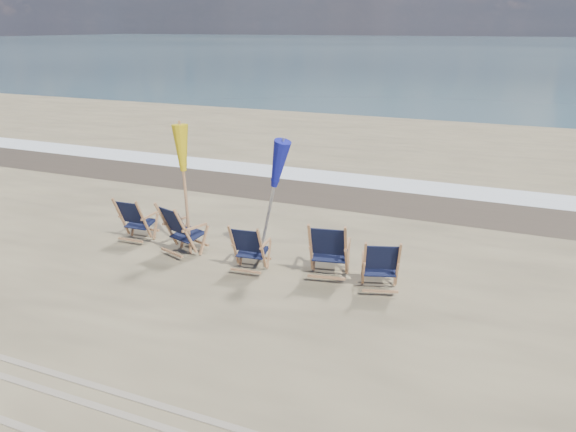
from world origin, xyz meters
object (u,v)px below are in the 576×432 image
object	(u,v)px
beach_chair_0	(144,222)
beach_chair_3	(346,253)
umbrella_yellow	(183,156)
beach_chair_1	(186,234)
beach_chair_2	(262,250)
umbrella_blue	(269,166)
beach_chair_4	(398,267)

from	to	relation	value
beach_chair_0	beach_chair_3	distance (m)	4.19
umbrella_yellow	beach_chair_1	bearing A→B (deg)	-62.52
beach_chair_0	beach_chair_3	world-z (taller)	beach_chair_3
beach_chair_1	umbrella_yellow	xyz separation A→B (m)	(-0.17, 0.33, 1.38)
beach_chair_0	beach_chair_2	distance (m)	2.81
beach_chair_2	umbrella_blue	size ratio (longest dim) A/B	0.39
beach_chair_2	umbrella_blue	distance (m)	1.47
beach_chair_3	beach_chair_4	bearing A→B (deg)	161.59
beach_chair_1	umbrella_yellow	distance (m)	1.43
beach_chair_4	umbrella_yellow	xyz separation A→B (m)	(-4.08, 0.19, 1.42)
beach_chair_0	umbrella_yellow	xyz separation A→B (m)	(1.03, -0.01, 1.42)
beach_chair_1	umbrella_blue	size ratio (longest dim) A/B	0.44
beach_chair_4	umbrella_yellow	distance (m)	4.32
beach_chair_1	beach_chair_4	bearing A→B (deg)	-159.08
beach_chair_2	beach_chair_3	world-z (taller)	beach_chair_3
umbrella_blue	beach_chair_2	bearing A→B (deg)	-81.34
beach_chair_2	umbrella_yellow	xyz separation A→B (m)	(-1.75, 0.39, 1.44)
beach_chair_0	beach_chair_3	bearing A→B (deg)	176.86
beach_chair_1	beach_chair_2	size ratio (longest dim) A/B	1.12
umbrella_yellow	umbrella_blue	distance (m)	1.68
beach_chair_3	umbrella_yellow	xyz separation A→B (m)	(-3.17, 0.07, 1.37)
beach_chair_4	umbrella_blue	world-z (taller)	umbrella_blue
beach_chair_0	beach_chair_1	bearing A→B (deg)	161.98
beach_chair_1	beach_chair_3	size ratio (longest dim) A/B	0.97
beach_chair_2	umbrella_yellow	distance (m)	2.30
beach_chair_0	umbrella_yellow	world-z (taller)	umbrella_yellow
beach_chair_0	umbrella_yellow	size ratio (longest dim) A/B	0.39
beach_chair_1	beach_chair_2	distance (m)	1.58
beach_chair_3	umbrella_yellow	world-z (taller)	umbrella_yellow
beach_chair_1	beach_chair_2	bearing A→B (deg)	-163.23
beach_chair_0	umbrella_yellow	bearing A→B (deg)	177.16
umbrella_yellow	umbrella_blue	world-z (taller)	umbrella_yellow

